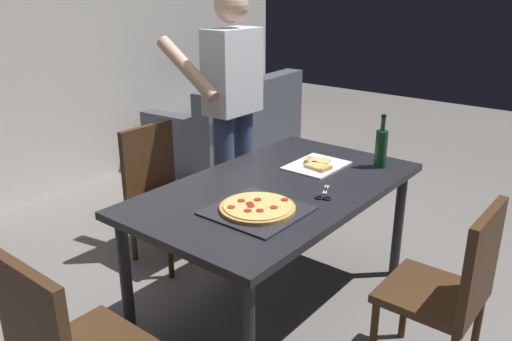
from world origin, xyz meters
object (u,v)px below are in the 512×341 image
person_serving_pizza (231,105)px  kitchen_scissors (324,195)px  chair_near_camera (452,285)px  chair_far_side (160,185)px  wine_bottle (381,147)px  dining_table (278,198)px  couch (233,129)px  pepperoni_pizza_on_tray (257,209)px

person_serving_pizza → kitchen_scissors: bearing=-113.7°
chair_near_camera → chair_far_side: (0.00, 1.92, 0.00)m
chair_near_camera → wine_bottle: (0.61, 0.67, 0.36)m
dining_table → chair_far_side: (0.00, 0.96, -0.17)m
dining_table → wine_bottle: (0.61, -0.30, 0.19)m
couch → kitchen_scissors: bearing=-129.7°
wine_bottle → kitchen_scissors: wine_bottle is taller
person_serving_pizza → wine_bottle: 1.05m
couch → wine_bottle: (-1.29, -2.28, 0.57)m
chair_near_camera → kitchen_scissors: chair_near_camera is taller
dining_table → chair_near_camera: chair_near_camera is taller
chair_far_side → person_serving_pizza: (0.47, -0.22, 0.49)m
person_serving_pizza → kitchen_scissors: person_serving_pizza is taller
wine_bottle → dining_table: bearing=154.3°
dining_table → chair_near_camera: bearing=-90.0°
kitchen_scissors → chair_far_side: bearing=91.3°
person_serving_pizza → pepperoni_pizza_on_tray: bearing=-132.9°
chair_near_camera → kitchen_scissors: (0.03, 0.69, 0.24)m
pepperoni_pizza_on_tray → kitchen_scissors: (0.36, -0.15, -0.01)m
chair_far_side → wine_bottle: size_ratio=2.85×
person_serving_pizza → couch: bearing=41.0°
chair_near_camera → person_serving_pizza: 1.83m
wine_bottle → kitchen_scissors: (-0.58, 0.02, -0.11)m
pepperoni_pizza_on_tray → kitchen_scissors: size_ratio=2.15×
couch → wine_bottle: 2.68m
chair_near_camera → kitchen_scissors: size_ratio=4.57×
dining_table → kitchen_scissors: 0.28m
person_serving_pizza → wine_bottle: person_serving_pizza is taller
pepperoni_pizza_on_tray → kitchen_scissors: 0.39m
chair_near_camera → pepperoni_pizza_on_tray: 0.94m
pepperoni_pizza_on_tray → wine_bottle: 0.97m
kitchen_scissors → wine_bottle: bearing=-2.4°
person_serving_pizza → pepperoni_pizza_on_tray: size_ratio=4.14×
couch → kitchen_scissors: 2.97m
chair_far_side → couch: 2.17m
chair_far_side → kitchen_scissors: 1.26m
chair_far_side → wine_bottle: 1.44m
chair_far_side → pepperoni_pizza_on_tray: bearing=-107.0°
dining_table → chair_near_camera: 0.98m
pepperoni_pizza_on_tray → wine_bottle: (0.95, -0.17, 0.10)m
pepperoni_pizza_on_tray → wine_bottle: size_ratio=1.34×
chair_far_side → wine_bottle: (0.61, -1.26, 0.36)m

